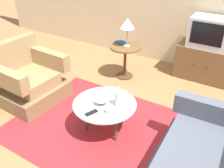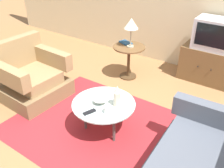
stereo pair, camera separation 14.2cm
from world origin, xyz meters
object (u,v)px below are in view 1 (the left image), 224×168
Objects in this scene: mug at (109,110)px; book at (122,42)px; table_lamp at (127,24)px; bowl at (101,102)px; tv_remote_dark at (91,113)px; vase at (118,96)px; side_table at (125,55)px; television at (210,32)px; coffee_table at (105,106)px; tv_stand at (203,62)px; armchair at (28,80)px; tv_remote_silver at (123,113)px.

book is (-0.77, 1.62, 0.13)m from mug.
table_lamp reaches higher than bowl.
bowl reaches higher than tv_remote_dark.
vase reaches higher than mug.
side_table is at bearing 116.08° from vase.
mug is at bearing -67.74° from table_lamp.
book is at bearing 111.33° from bowl.
television is at bearing 30.05° from side_table.
tv_stand is at bearing 71.88° from coffee_table.
mug is (0.65, -1.52, 0.04)m from side_table.
vase is at bearing 93.43° from armchair.
side_table reaches higher than mug.
tv_stand is 0.54m from television.
coffee_table is 0.29m from tv_remote_silver.
coffee_table is at bearing 138.52° from mug.
vase is (0.65, -1.33, 0.13)m from side_table.
side_table is at bearing -149.95° from television.
table_lamp is at bearing 99.56° from tv_remote_silver.
side_table is 1.49m from vase.
armchair is 1.78m from table_lamp.
tv_stand is 5.80× the size of tv_remote_silver.
book reaches higher than tv_remote_silver.
vase is at bearing -64.78° from table_lamp.
table_lamp is 1.83× the size of book.
side_table is 4.70× the size of mug.
tv_stand is at bearing 30.86° from table_lamp.
armchair is 1.19× the size of coffee_table.
tv_remote_silver is at bearing 89.43° from armchair.
mug reaches higher than tv_remote_dark.
armchair reaches higher than mug.
side_table is at bearing -15.32° from book.
table_lamp is at bearing 107.19° from bowl.
table_lamp is 1.76× the size of vase.
coffee_table is 0.87× the size of tv_stand.
book reaches higher than tv_stand.
vase is 0.21m from tv_remote_silver.
side_table is at bearing 108.11° from bowl.
tv_remote_silver is (0.78, -1.45, 0.01)m from side_table.
tv_remote_silver is 0.59× the size of book.
side_table is 1.42m from television.
book reaches higher than mug.
side_table is 1.70m from tv_remote_dark.
television is at bearing 30.72° from table_lamp.
mug is 0.80× the size of tv_remote_silver.
tv_remote_silver is at bearing -62.50° from table_lamp.
book is at bearing -155.69° from television.
coffee_table is at bearing -108.12° from tv_stand.
side_table is 0.54m from table_lamp.
bowl is at bearing 155.68° from tv_remote_silver.
armchair is 1.03× the size of tv_stand.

